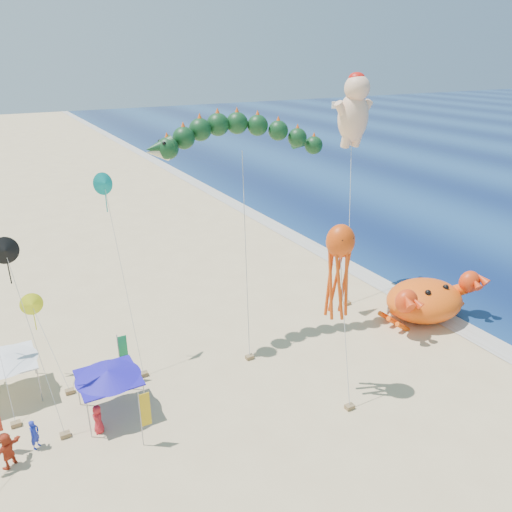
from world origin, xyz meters
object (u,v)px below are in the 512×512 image
Objects in this scene: crab_inflatable at (426,299)px; dragon_kite at (239,142)px; canopy_white at (3,359)px; canopy_blue at (108,374)px; octopus_kite at (339,265)px; cherub_kite at (354,108)px.

crab_inflatable is 17.91m from dragon_kite.
crab_inflatable is 2.22× the size of canopy_white.
crab_inflatable is at bearing -1.86° from canopy_blue.
dragon_kite is 15.56m from canopy_blue.
dragon_kite reaches higher than octopus_kite.
crab_inflatable is 13.11m from octopus_kite.
cherub_kite is (11.31, 2.94, 1.17)m from dragon_kite.
crab_inflatable is at bearing -22.34° from dragon_kite.
octopus_kite reaches higher than canopy_white.
canopy_white is at bearing -179.71° from dragon_kite.
dragon_kite is at bearing 0.29° from canopy_white.
canopy_blue is at bearing -156.83° from dragon_kite.
cherub_kite is at bearing 98.74° from crab_inflatable.
canopy_white is at bearing -173.49° from cherub_kite.
crab_inflatable is 15.24m from cherub_kite.
crab_inflatable is 0.79× the size of octopus_kite.
dragon_kite is at bearing 23.17° from canopy_blue.
canopy_white is (-27.64, 5.08, 0.90)m from crab_inflatable.
dragon_kite is at bearing 157.66° from crab_inflatable.
cherub_kite reaches higher than canopy_white.
cherub_kite reaches higher than octopus_kite.
dragon_kite is 4.21× the size of canopy_blue.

